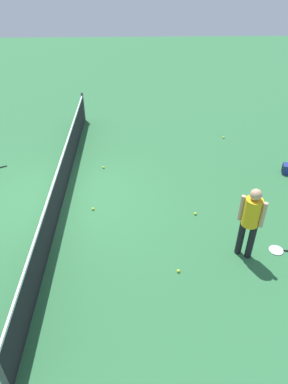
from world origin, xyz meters
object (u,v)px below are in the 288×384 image
player_near_side (251,218)px  tennis_ball_baseline (93,209)px  tennis_ball_midcourt (224,137)px  tennis_ball_stray_left (178,271)px  tennis_ball_near_player (103,167)px  tennis_racket_near_player (277,250)px  tennis_ball_by_net (195,214)px

player_near_side → tennis_ball_baseline: (1.65, 3.36, -0.98)m
tennis_ball_midcourt → tennis_ball_stray_left: size_ratio=1.00×
player_near_side → tennis_ball_near_player: player_near_side is taller
tennis_racket_near_player → tennis_ball_near_player: tennis_ball_near_player is taller
tennis_ball_midcourt → tennis_ball_baseline: size_ratio=1.00×
player_near_side → tennis_ball_baseline: 3.87m
tennis_racket_near_player → tennis_ball_midcourt: bearing=-0.1°
tennis_racket_near_player → tennis_ball_midcourt: tennis_ball_midcourt is taller
tennis_ball_by_net → tennis_ball_midcourt: bearing=-21.3°
tennis_ball_by_net → tennis_ball_stray_left: (-1.84, 0.63, 0.00)m
tennis_racket_near_player → tennis_ball_baseline: (1.56, 4.15, 0.02)m
tennis_ball_near_player → tennis_ball_by_net: (-2.28, -2.42, 0.00)m
player_near_side → tennis_ball_stray_left: size_ratio=25.76×
player_near_side → tennis_ball_by_net: bearing=30.5°
tennis_ball_by_net → tennis_ball_stray_left: bearing=161.2°
tennis_ball_by_net → tennis_ball_baseline: same height
player_near_side → tennis_ball_by_net: (1.38, 0.81, -0.98)m
tennis_racket_near_player → tennis_ball_by_net: 2.06m
tennis_ball_stray_left → tennis_racket_near_player: bearing=-76.3°
tennis_ball_by_net → tennis_ball_baseline: 2.56m
tennis_racket_near_player → player_near_side: bearing=95.9°
tennis_ball_by_net → tennis_ball_midcourt: (4.15, -1.61, 0.00)m
player_near_side → tennis_ball_midcourt: (5.53, -0.80, -0.98)m
player_near_side → tennis_ball_stray_left: player_near_side is taller
tennis_ball_by_net → tennis_ball_baseline: bearing=84.0°
tennis_ball_near_player → tennis_ball_stray_left: bearing=-156.5°
player_near_side → tennis_racket_near_player: 1.28m
tennis_ball_near_player → tennis_ball_midcourt: bearing=-65.1°
tennis_racket_near_player → tennis_ball_near_player: (3.57, 4.02, 0.02)m
tennis_ball_near_player → tennis_ball_baseline: 2.01m
tennis_ball_by_net → tennis_ball_baseline: size_ratio=1.00×
tennis_ball_baseline → tennis_ball_near_player: bearing=-3.7°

